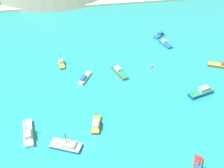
{
  "coord_description": "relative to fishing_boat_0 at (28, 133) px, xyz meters",
  "views": [
    {
      "loc": [
        -2.16,
        -45.0,
        53.34
      ],
      "look_at": [
        11.69,
        25.08,
        0.44
      ],
      "focal_mm": 38.61,
      "sensor_mm": 36.0,
      "label": 1
    }
  ],
  "objects": [
    {
      "name": "fishing_boat_4",
      "position": [
        19.65,
        -0.26,
        -0.08
      ],
      "size": [
        3.74,
        7.54,
        5.52
      ],
      "color": "red",
      "rests_on": "ground"
    },
    {
      "name": "fishing_boat_12",
      "position": [
        32.63,
        26.36,
        -0.28
      ],
      "size": [
        4.96,
        10.5,
        2.12
      ],
      "color": "brown",
      "rests_on": "ground"
    },
    {
      "name": "ground",
      "position": [
        16.69,
        24.26,
        -1.23
      ],
      "size": [
        260.0,
        280.0,
        0.5
      ],
      "color": "teal"
    },
    {
      "name": "fishing_boat_3",
      "position": [
        18.77,
        24.67,
        -0.29
      ],
      "size": [
        5.99,
        8.51,
        1.89
      ],
      "color": "silver",
      "rests_on": "ground"
    },
    {
      "name": "fishing_boat_8",
      "position": [
        10.47,
        36.94,
        -0.21
      ],
      "size": [
        2.7,
        6.98,
        5.77
      ],
      "color": "#198466",
      "rests_on": "ground"
    },
    {
      "name": "beach_strip",
      "position": [
        16.69,
        114.79,
        -0.38
      ],
      "size": [
        247.0,
        15.87,
        1.2
      ],
      "primitive_type": "cube",
      "color": "#C6B793",
      "rests_on": "ground"
    },
    {
      "name": "buoy_0",
      "position": [
        46.83,
        28.01,
        -0.81
      ],
      "size": [
        0.99,
        0.99,
        0.99
      ],
      "color": "red",
      "rests_on": "ground"
    },
    {
      "name": "fishing_boat_6",
      "position": [
        57.99,
        7.76,
        0.08
      ],
      "size": [
        9.72,
        4.88,
        2.95
      ],
      "color": "#14478C",
      "rests_on": "ground"
    },
    {
      "name": "fishing_boat_10",
      "position": [
        10.66,
        -6.33,
        -0.23
      ],
      "size": [
        9.1,
        6.57,
        5.56
      ],
      "color": "#14478C",
      "rests_on": "ground"
    },
    {
      "name": "fishing_boat_7",
      "position": [
        42.18,
        -19.98,
        -0.08
      ],
      "size": [
        5.67,
        7.24,
        5.7
      ],
      "color": "gold",
      "rests_on": "ground"
    },
    {
      "name": "fishing_boat_5",
      "position": [
        74.99,
        22.65,
        -0.16
      ],
      "size": [
        10.36,
        7.3,
        6.77
      ],
      "color": "brown",
      "rests_on": "ground"
    },
    {
      "name": "fishing_boat_11",
      "position": [
        59.41,
        45.78,
        -0.3
      ],
      "size": [
        4.29,
        8.66,
        5.3
      ],
      "color": "#1E5BA8",
      "rests_on": "ground"
    },
    {
      "name": "fishing_boat_2",
      "position": [
        59.98,
        55.13,
        -0.25
      ],
      "size": [
        7.16,
        6.6,
        2.08
      ],
      "color": "#198466",
      "rests_on": "ground"
    },
    {
      "name": "fishing_boat_0",
      "position": [
        0.0,
        0.0,
        0.0
      ],
      "size": [
        3.76,
        10.62,
        6.58
      ],
      "color": "silver",
      "rests_on": "ground"
    }
  ]
}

